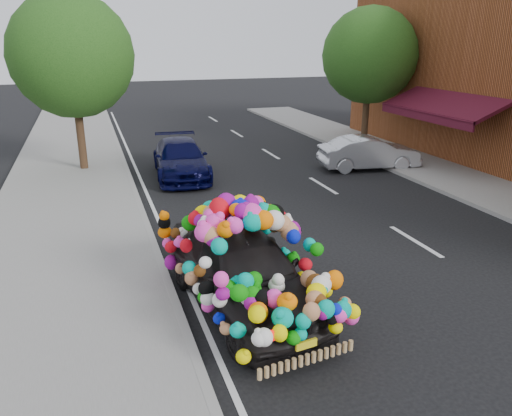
# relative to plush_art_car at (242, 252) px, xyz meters

# --- Properties ---
(ground) EXTENTS (100.00, 100.00, 0.00)m
(ground) POSITION_rel_plush_art_car_xyz_m (1.19, 1.59, -1.06)
(ground) COLOR black
(ground) RESTS_ON ground
(sidewalk) EXTENTS (4.00, 60.00, 0.12)m
(sidewalk) POSITION_rel_plush_art_car_xyz_m (-3.11, 1.59, -1.00)
(sidewalk) COLOR gray
(sidewalk) RESTS_ON ground
(kerb) EXTENTS (0.15, 60.00, 0.13)m
(kerb) POSITION_rel_plush_art_car_xyz_m (-1.16, 1.59, -1.00)
(kerb) COLOR gray
(kerb) RESTS_ON ground
(footpath_far) EXTENTS (3.00, 40.00, 0.12)m
(footpath_far) POSITION_rel_plush_art_car_xyz_m (9.39, 4.59, -1.00)
(footpath_far) COLOR gray
(footpath_far) RESTS_ON ground
(lane_markings) EXTENTS (6.00, 50.00, 0.01)m
(lane_markings) POSITION_rel_plush_art_car_xyz_m (4.79, 1.59, -1.06)
(lane_markings) COLOR silver
(lane_markings) RESTS_ON ground
(tree_near_sidewalk) EXTENTS (4.20, 4.20, 6.13)m
(tree_near_sidewalk) POSITION_rel_plush_art_car_xyz_m (-2.61, 11.09, 2.96)
(tree_near_sidewalk) COLOR #332114
(tree_near_sidewalk) RESTS_ON ground
(tree_far_b) EXTENTS (4.00, 4.00, 5.90)m
(tree_far_b) POSITION_rel_plush_art_car_xyz_m (9.19, 11.59, 2.83)
(tree_far_b) COLOR #332114
(tree_far_b) RESTS_ON ground
(plush_art_car) EXTENTS (2.64, 4.64, 2.08)m
(plush_art_car) POSITION_rel_plush_art_car_xyz_m (0.00, 0.00, 0.00)
(plush_art_car) COLOR black
(plush_art_car) RESTS_ON ground
(navy_sedan) EXTENTS (2.10, 4.44, 1.25)m
(navy_sedan) POSITION_rel_plush_art_car_xyz_m (0.60, 9.26, -0.44)
(navy_sedan) COLOR black
(navy_sedan) RESTS_ON ground
(silver_hatchback) EXTENTS (3.80, 1.81, 1.20)m
(silver_hatchback) POSITION_rel_plush_art_car_xyz_m (7.35, 8.09, -0.46)
(silver_hatchback) COLOR #B9BBC1
(silver_hatchback) RESTS_ON ground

